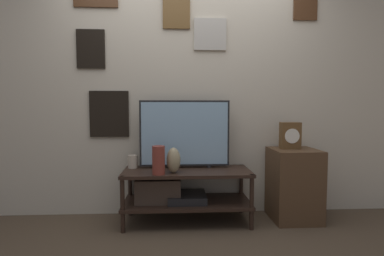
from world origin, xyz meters
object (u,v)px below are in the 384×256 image
Objects in this scene: vase_tall_ceramic at (159,160)px; television at (185,133)px; vase_urn_stoneware at (174,160)px; candle_jar at (133,162)px; mantel_clock at (290,136)px.

television is at bearing 49.11° from vase_tall_ceramic.
vase_urn_stoneware is at bearing 23.51° from vase_tall_ceramic.
vase_tall_ceramic reaches higher than candle_jar.
television is 6.86× the size of candle_jar.
mantel_clock is (1.04, -0.06, -0.02)m from television.
mantel_clock is at bearing -2.79° from candle_jar.
vase_tall_ceramic reaches higher than vase_urn_stoneware.
mantel_clock is at bearing 8.25° from vase_urn_stoneware.
candle_jar is (-0.27, 0.30, -0.06)m from vase_tall_ceramic.
television is 3.80× the size of vase_urn_stoneware.
vase_tall_ceramic is 0.98× the size of mantel_clock.
candle_jar is at bearing 177.71° from television.
vase_urn_stoneware is 1.18m from mantel_clock.
candle_jar is 0.49× the size of mantel_clock.
television is at bearing -2.29° from candle_jar.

